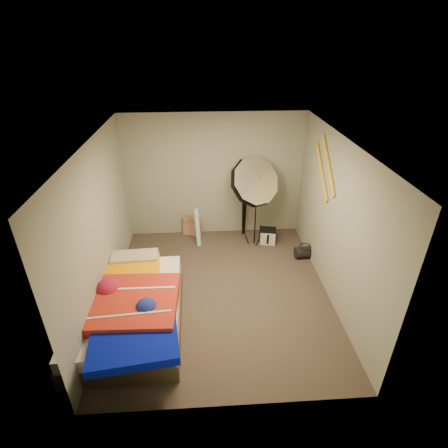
{
  "coord_description": "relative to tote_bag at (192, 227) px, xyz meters",
  "views": [
    {
      "loc": [
        -0.23,
        -4.49,
        3.79
      ],
      "look_at": [
        0.1,
        0.6,
        0.95
      ],
      "focal_mm": 28.0,
      "sensor_mm": 36.0,
      "label": 1
    }
  ],
  "objects": [
    {
      "name": "ceiling",
      "position": [
        0.48,
        -1.9,
        2.31
      ],
      "size": [
        4.0,
        4.0,
        0.0
      ],
      "primitive_type": "plane",
      "rotation": [
        3.14,
        0.0,
        0.0
      ],
      "color": "silver",
      "rests_on": "wall_back"
    },
    {
      "name": "wall_left",
      "position": [
        -1.27,
        -1.9,
        1.06
      ],
      "size": [
        0.0,
        4.0,
        4.0
      ],
      "primitive_type": "plane",
      "rotation": [
        1.57,
        0.0,
        1.57
      ],
      "color": "gray",
      "rests_on": "floor"
    },
    {
      "name": "camera_case",
      "position": [
        1.52,
        -0.44,
        -0.04
      ],
      "size": [
        0.33,
        0.26,
        0.29
      ],
      "primitive_type": "cube",
      "rotation": [
        0.0,
        0.0,
        -0.18
      ],
      "color": "silver",
      "rests_on": "floor"
    },
    {
      "name": "wall_stripe_upper",
      "position": [
        2.21,
        -1.3,
        1.76
      ],
      "size": [
        0.02,
        0.91,
        0.78
      ],
      "primitive_type": "cube",
      "rotation": [
        0.7,
        0.0,
        0.0
      ],
      "color": "gold",
      "rests_on": "wall_right"
    },
    {
      "name": "wall_stripe_lower",
      "position": [
        2.21,
        -1.05,
        1.56
      ],
      "size": [
        0.02,
        0.91,
        0.78
      ],
      "primitive_type": "cube",
      "rotation": [
        0.7,
        0.0,
        0.0
      ],
      "color": "gold",
      "rests_on": "wall_right"
    },
    {
      "name": "photo_umbrella",
      "position": [
        1.15,
        -0.6,
        1.21
      ],
      "size": [
        1.0,
        0.96,
        1.94
      ],
      "color": "black",
      "rests_on": "floor"
    },
    {
      "name": "floor",
      "position": [
        0.48,
        -1.9,
        -0.19
      ],
      "size": [
        4.0,
        4.0,
        0.0
      ],
      "primitive_type": "plane",
      "color": "#4A3D36",
      "rests_on": "ground"
    },
    {
      "name": "tote_bag",
      "position": [
        0.0,
        0.0,
        0.0
      ],
      "size": [
        0.41,
        0.28,
        0.39
      ],
      "primitive_type": "cube",
      "rotation": [
        -0.14,
        0.0,
        -0.35
      ],
      "color": "tan",
      "rests_on": "floor"
    },
    {
      "name": "wrapping_roll",
      "position": [
        0.12,
        -0.39,
        0.19
      ],
      "size": [
        0.14,
        0.23,
        0.77
      ],
      "primitive_type": "cylinder",
      "rotation": [
        -0.17,
        0.0,
        0.25
      ],
      "color": "#63B1DB",
      "rests_on": "floor"
    },
    {
      "name": "camera_tripod",
      "position": [
        1.07,
        -0.03,
        0.58
      ],
      "size": [
        0.08,
        0.08,
        1.34
      ],
      "color": "black",
      "rests_on": "floor"
    },
    {
      "name": "bed",
      "position": [
        -0.87,
        -2.53,
        0.12
      ],
      "size": [
        1.59,
        2.35,
        0.62
      ],
      "color": "brown",
      "rests_on": "floor"
    },
    {
      "name": "duffel_bag",
      "position": [
        2.13,
        -0.99,
        -0.08
      ],
      "size": [
        0.38,
        0.24,
        0.22
      ],
      "primitive_type": "cylinder",
      "rotation": [
        0.0,
        1.57,
        0.06
      ],
      "color": "black",
      "rests_on": "floor"
    },
    {
      "name": "wall_right",
      "position": [
        2.23,
        -1.9,
        1.06
      ],
      "size": [
        0.0,
        4.0,
        4.0
      ],
      "primitive_type": "plane",
      "rotation": [
        1.57,
        0.0,
        -1.57
      ],
      "color": "gray",
      "rests_on": "floor"
    },
    {
      "name": "wall_back",
      "position": [
        0.48,
        0.1,
        1.06
      ],
      "size": [
        3.5,
        0.0,
        3.5
      ],
      "primitive_type": "plane",
      "rotation": [
        1.57,
        0.0,
        0.0
      ],
      "color": "gray",
      "rests_on": "floor"
    },
    {
      "name": "wall_front",
      "position": [
        0.48,
        -3.9,
        1.06
      ],
      "size": [
        3.5,
        0.0,
        3.5
      ],
      "primitive_type": "plane",
      "rotation": [
        -1.57,
        0.0,
        0.0
      ],
      "color": "gray",
      "rests_on": "floor"
    }
  ]
}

